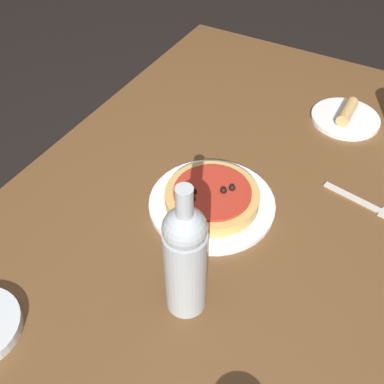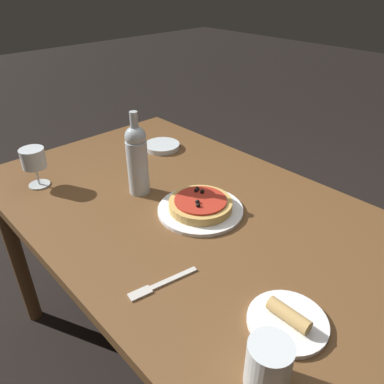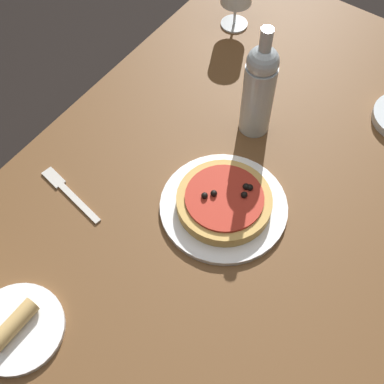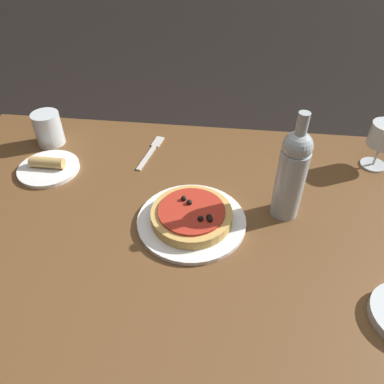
{
  "view_description": "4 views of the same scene",
  "coord_description": "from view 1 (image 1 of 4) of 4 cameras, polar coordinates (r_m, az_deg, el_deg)",
  "views": [
    {
      "loc": [
        -0.58,
        -0.27,
        1.48
      ],
      "look_at": [
        -0.02,
        0.05,
        0.82
      ],
      "focal_mm": 42.0,
      "sensor_mm": 36.0,
      "label": 1
    },
    {
      "loc": [
        0.71,
        -0.67,
        1.44
      ],
      "look_at": [
        -0.04,
        0.03,
        0.81
      ],
      "focal_mm": 35.0,
      "sensor_mm": 36.0,
      "label": 2
    },
    {
      "loc": [
        0.53,
        0.3,
        1.74
      ],
      "look_at": [
        0.07,
        -0.03,
        0.87
      ],
      "focal_mm": 50.0,
      "sensor_mm": 36.0,
      "label": 3
    },
    {
      "loc": [
        -0.07,
        0.66,
        1.44
      ],
      "look_at": [
        0.02,
        -0.03,
        0.84
      ],
      "focal_mm": 35.0,
      "sensor_mm": 36.0,
      "label": 4
    }
  ],
  "objects": [
    {
      "name": "ground_plane",
      "position": [
        1.61,
        1.86,
        -21.1
      ],
      "size": [
        14.0,
        14.0,
        0.0
      ],
      "primitive_type": "plane",
      "color": "black"
    },
    {
      "name": "dining_table",
      "position": [
        1.02,
        2.75,
        -5.73
      ],
      "size": [
        1.51,
        0.9,
        0.77
      ],
      "color": "brown",
      "rests_on": "ground_plane"
    },
    {
      "name": "dinner_plate",
      "position": [
        0.96,
        2.54,
        -1.45
      ],
      "size": [
        0.27,
        0.27,
        0.01
      ],
      "color": "white",
      "rests_on": "dining_table"
    },
    {
      "name": "pizza",
      "position": [
        0.94,
        2.57,
        -0.55
      ],
      "size": [
        0.2,
        0.2,
        0.04
      ],
      "color": "tan",
      "rests_on": "dinner_plate"
    },
    {
      "name": "wine_bottle",
      "position": [
        0.72,
        -0.85,
        -8.52
      ],
      "size": [
        0.07,
        0.07,
        0.28
      ],
      "color": "#B2BCC1",
      "rests_on": "dining_table"
    },
    {
      "name": "fork",
      "position": [
        1.03,
        21.61,
        -1.65
      ],
      "size": [
        0.05,
        0.18,
        0.0
      ],
      "rotation": [
        0.0,
        0.0,
        -1.75
      ],
      "color": "beige",
      "rests_on": "dining_table"
    },
    {
      "name": "side_plate",
      "position": [
        1.25,
        18.93,
        9.0
      ],
      "size": [
        0.18,
        0.18,
        0.04
      ],
      "color": "white",
      "rests_on": "dining_table"
    }
  ]
}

